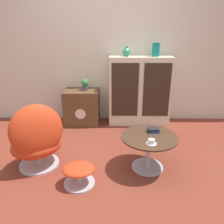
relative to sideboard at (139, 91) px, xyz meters
The scene contains 12 objects.
ground_plane 1.66m from the sideboard, 113.38° to the right, with size 12.00×12.00×0.00m, color brown.
wall_back 0.96m from the sideboard, 160.28° to the left, with size 6.40×0.06×2.60m.
sideboard is the anchor object (origin of this frame).
tv_console 1.06m from the sideboard, behind, with size 0.61×0.46×0.62m.
egg_chair 1.98m from the sideboard, 133.50° to the right, with size 0.81×0.80×0.85m.
ottoman 1.98m from the sideboard, 115.24° to the right, with size 0.36×0.34×0.24m.
coffee_table 1.46m from the sideboard, 91.06° to the right, with size 0.67×0.67×0.43m.
vase_leftmost 0.71m from the sideboard, behind, with size 0.14×0.14×0.16m.
vase_inner_left 0.74m from the sideboard, ahead, with size 0.13×0.13×0.22m.
potted_plant 0.96m from the sideboard, behind, with size 0.13×0.13×0.20m.
teacup 1.62m from the sideboard, 91.15° to the right, with size 0.12×0.12×0.05m.
book_stack 1.32m from the sideboard, 88.33° to the right, with size 0.14×0.11×0.05m.
Camera 1 is at (0.18, -2.31, 1.60)m, focal length 35.00 mm.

